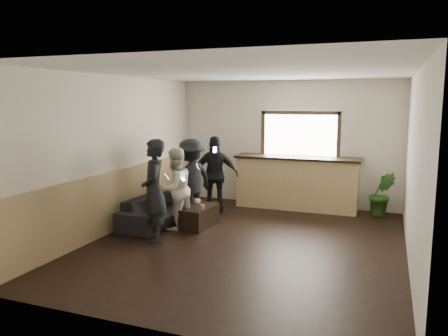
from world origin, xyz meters
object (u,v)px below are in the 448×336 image
at_px(coffee_table, 198,216).
at_px(cup_a, 197,201).
at_px(cup_b, 203,207).
at_px(person_c, 191,179).
at_px(sofa, 159,210).
at_px(bar_counter, 297,180).
at_px(person_d, 215,175).
at_px(potted_plant, 382,194).
at_px(person_a, 154,191).
at_px(person_b, 175,189).

height_order(coffee_table, cup_a, cup_a).
bearing_deg(cup_b, person_c, 129.79).
height_order(sofa, cup_a, sofa).
height_order(bar_counter, coffee_table, bar_counter).
bearing_deg(person_d, bar_counter, -165.80).
bearing_deg(cup_b, cup_a, 125.61).
distance_m(potted_plant, person_a, 4.71).
relative_size(bar_counter, person_d, 1.66).
relative_size(person_b, person_c, 0.93).
height_order(cup_b, person_c, person_c).
distance_m(cup_b, person_b, 0.60).
height_order(cup_a, potted_plant, potted_plant).
bearing_deg(bar_counter, coffee_table, -124.64).
bearing_deg(sofa, person_b, -110.70).
xyz_separation_m(bar_counter, coffee_table, (-1.44, -2.08, -0.45)).
height_order(bar_counter, cup_a, bar_counter).
distance_m(cup_a, person_c, 0.51).
height_order(coffee_table, person_d, person_d).
bearing_deg(potted_plant, person_d, -163.80).
xyz_separation_m(coffee_table, person_c, (-0.35, 0.44, 0.61)).
bearing_deg(person_a, potted_plant, 98.84).
xyz_separation_m(cup_a, person_a, (-0.24, -1.22, 0.43)).
bearing_deg(coffee_table, person_c, 128.21).
height_order(bar_counter, cup_b, bar_counter).
bearing_deg(person_b, person_c, -155.26).
relative_size(bar_counter, coffee_table, 3.10).
relative_size(potted_plant, person_b, 0.62).
bearing_deg(potted_plant, coffee_table, -147.59).
distance_m(sofa, person_c, 0.87).
height_order(bar_counter, person_b, bar_counter).
bearing_deg(person_a, cup_b, 116.86).
height_order(sofa, potted_plant, potted_plant).
relative_size(potted_plant, person_d, 0.57).
height_order(potted_plant, person_b, person_b).
bearing_deg(sofa, person_d, -29.48).
bearing_deg(coffee_table, person_a, -108.94).
xyz_separation_m(cup_a, person_c, (-0.24, 0.24, 0.37)).
height_order(person_b, person_d, person_d).
height_order(person_a, person_b, person_a).
height_order(sofa, person_b, person_b).
distance_m(coffee_table, cup_b, 0.34).
bearing_deg(person_a, sofa, 173.86).
bearing_deg(sofa, bar_counter, -43.77).
height_order(sofa, coffee_table, sofa).
bearing_deg(person_b, cup_a, 178.15).
bearing_deg(coffee_table, cup_a, 117.36).
relative_size(bar_counter, potted_plant, 2.91).
relative_size(bar_counter, person_c, 1.68).
height_order(person_a, person_c, person_a).
xyz_separation_m(person_c, person_d, (0.27, 0.64, 0.01)).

